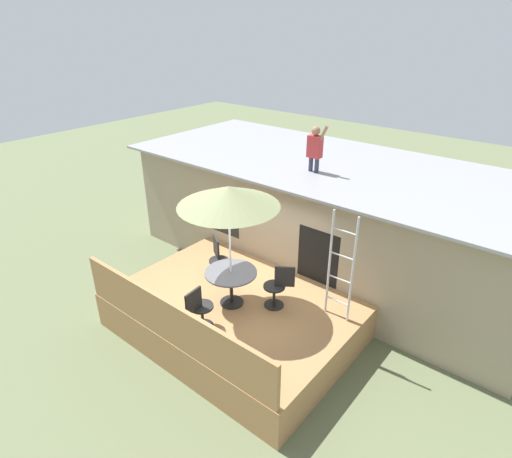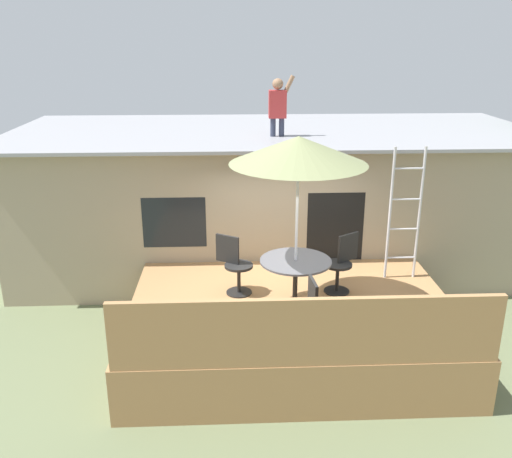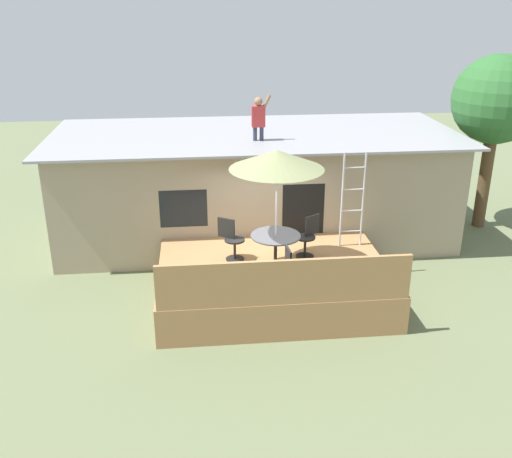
# 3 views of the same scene
# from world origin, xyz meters

# --- Properties ---
(ground_plane) EXTENTS (40.00, 40.00, 0.00)m
(ground_plane) POSITION_xyz_m (0.00, 0.00, 0.00)
(ground_plane) COLOR #66704C
(house) EXTENTS (10.50, 4.50, 2.84)m
(house) POSITION_xyz_m (0.00, 3.60, 1.42)
(house) COLOR gray
(house) RESTS_ON ground
(deck) EXTENTS (4.85, 3.57, 0.80)m
(deck) POSITION_xyz_m (0.00, 0.00, 0.40)
(deck) COLOR #A87A4C
(deck) RESTS_ON ground
(deck_railing) EXTENTS (4.75, 0.08, 0.90)m
(deck_railing) POSITION_xyz_m (0.00, -1.74, 1.25)
(deck_railing) COLOR #A87A4C
(deck_railing) RESTS_ON deck
(patio_table) EXTENTS (1.04, 1.04, 0.74)m
(patio_table) POSITION_xyz_m (0.03, -0.18, 1.39)
(patio_table) COLOR black
(patio_table) RESTS_ON deck
(patio_umbrella) EXTENTS (1.90, 1.90, 2.54)m
(patio_umbrella) POSITION_xyz_m (0.03, -0.18, 3.15)
(patio_umbrella) COLOR silver
(patio_umbrella) RESTS_ON deck
(step_ladder) EXTENTS (0.52, 0.04, 2.20)m
(step_ladder) POSITION_xyz_m (1.89, 0.80, 1.90)
(step_ladder) COLOR silver
(step_ladder) RESTS_ON deck
(person_figure) EXTENTS (0.47, 0.20, 1.11)m
(person_figure) POSITION_xyz_m (0.00, 2.76, 3.44)
(person_figure) COLOR #33384C
(person_figure) RESTS_ON house
(patio_chair_left) EXTENTS (0.57, 0.45, 0.92)m
(patio_chair_left) POSITION_xyz_m (-0.85, 0.36, 1.26)
(patio_chair_left) COLOR black
(patio_chair_left) RESTS_ON deck
(patio_chair_right) EXTENTS (0.56, 0.46, 0.92)m
(patio_chair_right) POSITION_xyz_m (0.81, 0.34, 1.26)
(patio_chair_right) COLOR black
(patio_chair_right) RESTS_ON deck
(patio_chair_near) EXTENTS (0.44, 0.62, 0.92)m
(patio_chair_near) POSITION_xyz_m (0.11, -1.15, 1.26)
(patio_chair_near) COLOR black
(patio_chair_near) RESTS_ON deck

